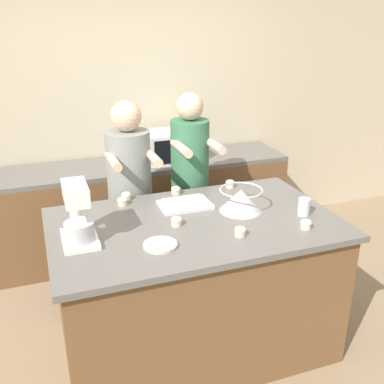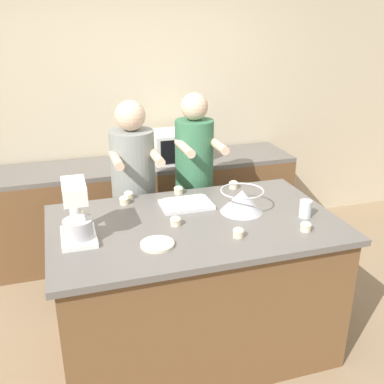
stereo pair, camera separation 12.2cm
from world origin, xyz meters
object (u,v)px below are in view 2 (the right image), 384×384
(cupcake_1, at_px, (238,232))
(cupcake_4, at_px, (234,184))
(cupcake_0, at_px, (178,190))
(cupcake_2, at_px, (124,200))
(cupcake_5, at_px, (306,226))
(stand_mixer, at_px, (76,215))
(cupcake_6, at_px, (176,221))
(person_left, at_px, (134,198))
(microwave_oven, at_px, (177,146))
(person_right, at_px, (194,188))
(cupcake_7, at_px, (129,195))
(drinking_glass, at_px, (305,209))
(mixing_bowl, at_px, (242,200))
(baking_tray, at_px, (186,204))
(cupcake_3, at_px, (78,214))
(small_plate, at_px, (157,244))

(cupcake_1, relative_size, cupcake_4, 1.00)
(cupcake_0, bearing_deg, cupcake_2, -169.88)
(cupcake_5, bearing_deg, stand_mixer, 167.50)
(cupcake_0, distance_m, cupcake_6, 0.53)
(person_left, bearing_deg, microwave_oven, 52.81)
(person_right, height_order, microwave_oven, person_right)
(person_right, xyz_separation_m, stand_mixer, (-0.96, -0.79, 0.24))
(cupcake_6, distance_m, cupcake_7, 0.55)
(person_right, distance_m, cupcake_5, 1.15)
(microwave_oven, bearing_deg, person_left, -127.19)
(person_right, height_order, drinking_glass, person_right)
(microwave_oven, distance_m, cupcake_4, 1.02)
(person_right, xyz_separation_m, drinking_glass, (0.47, -0.90, 0.14))
(cupcake_4, height_order, cupcake_5, same)
(drinking_glass, height_order, cupcake_2, drinking_glass)
(stand_mixer, height_order, microwave_oven, stand_mixer)
(microwave_oven, bearing_deg, cupcake_4, -80.61)
(mixing_bowl, height_order, baking_tray, mixing_bowl)
(cupcake_3, xyz_separation_m, cupcake_5, (1.31, -0.59, 0.00))
(baking_tray, bearing_deg, cupcake_7, 144.87)
(cupcake_7, bearing_deg, baking_tray, -35.13)
(cupcake_1, relative_size, cupcake_3, 1.00)
(mixing_bowl, height_order, cupcake_5, mixing_bowl)
(cupcake_1, distance_m, cupcake_2, 0.89)
(cupcake_2, bearing_deg, drinking_glass, -27.29)
(cupcake_0, relative_size, cupcake_6, 1.00)
(cupcake_4, bearing_deg, cupcake_1, -110.05)
(person_right, relative_size, microwave_oven, 3.48)
(baking_tray, xyz_separation_m, cupcake_3, (-0.72, 0.01, 0.01))
(mixing_bowl, xyz_separation_m, cupcake_4, (0.11, 0.42, -0.05))
(baking_tray, relative_size, cupcake_2, 5.04)
(cupcake_5, bearing_deg, person_left, 128.43)
(drinking_glass, distance_m, cupcake_0, 0.92)
(baking_tray, relative_size, cupcake_4, 5.04)
(small_plate, bearing_deg, cupcake_3, 128.60)
(microwave_oven, relative_size, small_plate, 2.40)
(person_left, distance_m, cupcake_4, 0.78)
(cupcake_4, distance_m, cupcake_6, 0.77)
(cupcake_3, distance_m, cupcake_4, 1.18)
(mixing_bowl, distance_m, cupcake_5, 0.47)
(microwave_oven, relative_size, cupcake_2, 6.84)
(person_right, bearing_deg, cupcake_5, -71.14)
(mixing_bowl, relative_size, cupcake_4, 4.21)
(drinking_glass, relative_size, cupcake_2, 1.65)
(drinking_glass, height_order, cupcake_0, drinking_glass)
(mixing_bowl, bearing_deg, cupcake_7, 147.07)
(small_plate, height_order, cupcake_3, cupcake_3)
(cupcake_3, bearing_deg, cupcake_0, 17.22)
(person_left, height_order, mixing_bowl, person_left)
(cupcake_6, bearing_deg, stand_mixer, -178.56)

